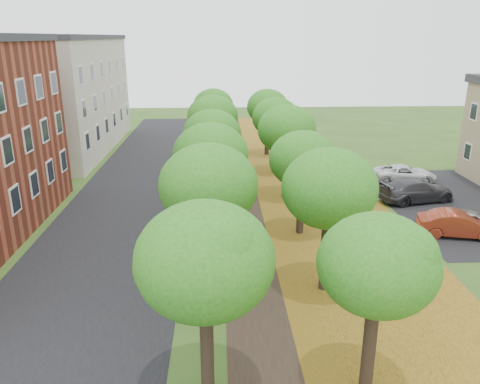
{
  "coord_description": "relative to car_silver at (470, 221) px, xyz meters",
  "views": [
    {
      "loc": [
        -1.77,
        -11.5,
        10.23
      ],
      "look_at": [
        -0.69,
        11.68,
        2.5
      ],
      "focal_mm": 35.0,
      "sensor_mm": 36.0,
      "label": 1
    }
  ],
  "objects": [
    {
      "name": "tree_row_east",
      "position": [
        -9.33,
        3.29,
        3.69
      ],
      "size": [
        3.66,
        33.66,
        5.91
      ],
      "color": "black",
      "rests_on": "ground"
    },
    {
      "name": "car_silver",
      "position": [
        0.0,
        0.0,
        0.0
      ],
      "size": [
        4.01,
        2.48,
        1.27
      ],
      "primitive_type": "imported",
      "rotation": [
        0.0,
        0.0,
        1.29
      ],
      "color": "#B1B1B6",
      "rests_on": "ground"
    },
    {
      "name": "street_asphalt",
      "position": [
        -19.43,
        3.29,
        -0.63
      ],
      "size": [
        8.0,
        70.0,
        0.01
      ],
      "primitive_type": "cube",
      "color": "black",
      "rests_on": "ground"
    },
    {
      "name": "leaf_verge",
      "position": [
        -6.93,
        3.29,
        -0.63
      ],
      "size": [
        7.5,
        70.0,
        0.01
      ],
      "primitive_type": "cube",
      "color": "olive",
      "rests_on": "ground"
    },
    {
      "name": "car_white",
      "position": [
        0.01,
        9.33,
        -0.01
      ],
      "size": [
        4.63,
        2.38,
        1.25
      ],
      "primitive_type": "imported",
      "rotation": [
        0.0,
        0.0,
        1.5
      ],
      "color": "silver",
      "rests_on": "ground"
    },
    {
      "name": "parking_lot",
      "position": [
        1.57,
        4.29,
        -0.63
      ],
      "size": [
        9.0,
        16.0,
        0.01
      ],
      "primitive_type": "cube",
      "color": "black",
      "rests_on": "ground"
    },
    {
      "name": "car_red",
      "position": [
        -0.93,
        -0.57,
        0.05
      ],
      "size": [
        4.35,
        2.29,
        1.36
      ],
      "primitive_type": "imported",
      "rotation": [
        0.0,
        0.0,
        1.36
      ],
      "color": "maroon",
      "rests_on": "ground"
    },
    {
      "name": "car_grey",
      "position": [
        -0.91,
        5.07,
        0.09
      ],
      "size": [
        5.3,
        3.04,
        1.44
      ],
      "primitive_type": "imported",
      "rotation": [
        0.0,
        0.0,
        1.79
      ],
      "color": "#34353A",
      "rests_on": "ground"
    },
    {
      "name": "tree_row_west",
      "position": [
        -14.13,
        3.29,
        3.69
      ],
      "size": [
        3.66,
        33.66,
        5.91
      ],
      "color": "black",
      "rests_on": "ground"
    },
    {
      "name": "footpath",
      "position": [
        -11.93,
        3.29,
        -0.63
      ],
      "size": [
        3.2,
        70.0,
        0.01
      ],
      "primitive_type": "cube",
      "color": "black",
      "rests_on": "ground"
    },
    {
      "name": "building_cream",
      "position": [
        -28.93,
        21.29,
        4.57
      ],
      "size": [
        10.3,
        20.3,
        10.4
      ],
      "color": "beige",
      "rests_on": "ground"
    }
  ]
}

